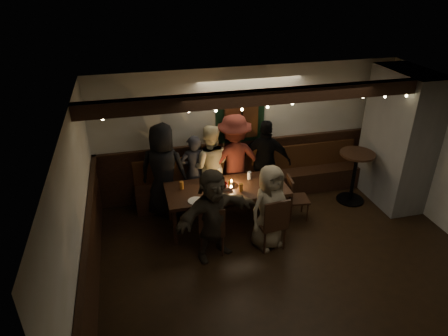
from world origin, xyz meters
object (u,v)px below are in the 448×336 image
object	(u,v)px
dining_table	(227,191)
chair_near_left	(212,228)
person_d	(234,160)
person_f	(213,215)
high_top	(355,171)
person_e	(265,162)
chair_near_right	(273,221)
person_c	(210,166)
chair_end	(294,195)
person_g	(269,207)
person_a	(164,171)
person_b	(195,172)

from	to	relation	value
dining_table	chair_near_left	xyz separation A→B (m)	(-0.43, -0.75, -0.18)
person_d	person_f	size ratio (longest dim) A/B	1.16
high_top	person_f	world-z (taller)	person_f
chair_near_left	person_e	world-z (taller)	person_e
chair_near_right	person_c	world-z (taller)	person_c
person_c	person_e	world-z (taller)	person_e
chair_near_left	chair_end	xyz separation A→B (m)	(1.68, 0.65, -0.04)
person_f	person_g	distance (m)	0.94
person_d	person_g	size ratio (longest dim) A/B	1.22
high_top	person_f	distance (m)	3.18
person_a	person_d	xyz separation A→B (m)	(1.36, 0.12, 0.00)
chair_near_left	person_a	size ratio (longest dim) A/B	0.51
person_a	person_g	bearing A→B (deg)	159.32
person_c	person_e	size ratio (longest dim) A/B	0.98
person_c	person_f	size ratio (longest dim) A/B	1.06
chair_near_right	person_f	bearing A→B (deg)	175.44
person_b	person_d	size ratio (longest dim) A/B	0.82
person_a	person_g	size ratio (longest dim) A/B	1.21
person_a	person_c	bearing A→B (deg)	-150.07
person_b	person_e	world-z (taller)	person_e
dining_table	person_c	bearing A→B (deg)	99.86
person_e	chair_end	bearing A→B (deg)	133.41
chair_near_right	high_top	world-z (taller)	high_top
person_c	person_e	xyz separation A→B (m)	(1.08, -0.11, 0.01)
chair_near_left	person_a	world-z (taller)	person_a
chair_near_left	chair_end	world-z (taller)	chair_near_left
high_top	person_g	size ratio (longest dim) A/B	0.71
person_c	person_g	xyz separation A→B (m)	(0.66, -1.52, -0.08)
chair_near_left	person_f	world-z (taller)	person_f
person_e	person_f	size ratio (longest dim) A/B	1.07
chair_near_right	person_f	xyz separation A→B (m)	(-0.98, 0.08, 0.23)
high_top	person_b	size ratio (longest dim) A/B	0.71
person_b	person_e	bearing A→B (deg)	-177.81
chair_near_right	person_b	size ratio (longest dim) A/B	0.66
dining_table	person_e	bearing A→B (deg)	35.21
person_f	dining_table	bearing A→B (deg)	41.83
dining_table	person_d	world-z (taller)	person_d
high_top	person_g	world-z (taller)	person_g
dining_table	person_a	bearing A→B (deg)	147.93
person_a	person_c	xyz separation A→B (m)	(0.89, 0.14, -0.08)
dining_table	chair_near_right	size ratio (longest dim) A/B	2.18
person_e	person_f	xyz separation A→B (m)	(-1.36, -1.45, -0.06)
person_g	high_top	bearing A→B (deg)	5.05
chair_near_left	person_c	distance (m)	1.59
person_d	high_top	bearing A→B (deg)	159.68
high_top	chair_near_right	bearing A→B (deg)	-152.97
dining_table	high_top	distance (m)	2.62
dining_table	person_f	world-z (taller)	person_f
chair_near_right	high_top	size ratio (longest dim) A/B	0.92
chair_near_right	chair_near_left	bearing A→B (deg)	173.66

